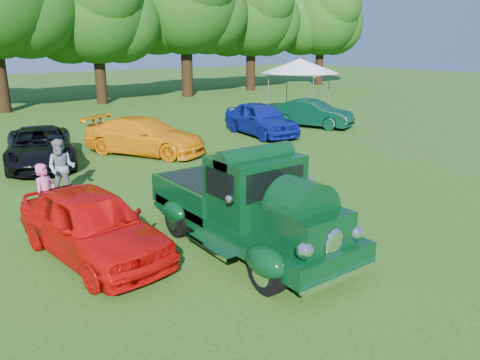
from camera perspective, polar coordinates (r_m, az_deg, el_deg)
ground at (r=9.29m, az=-2.76°, el=-8.67°), size 120.00×120.00×0.00m
hero_pickup at (r=9.18m, az=0.96°, el=-3.36°), size 2.28×4.90×1.91m
red_convertible at (r=9.26m, az=-17.57°, el=-5.12°), size 2.07×4.05×1.32m
back_car_black at (r=16.85m, az=-23.21°, el=3.75°), size 3.06×4.83×1.24m
back_car_orange at (r=17.46m, az=-11.50°, el=5.29°), size 3.99×4.84×1.32m
back_car_blue at (r=20.68m, az=2.55°, el=7.47°), size 2.19×4.38×1.43m
back_car_green at (r=22.99m, az=8.72°, el=8.03°), size 2.82×4.15×1.29m
spectator_pink at (r=10.91m, az=-22.54°, el=-1.91°), size 0.65×0.59×1.48m
spectator_grey at (r=13.19m, az=-20.92°, el=1.41°), size 0.94×0.90×1.53m
canopy_tent at (r=26.13m, az=7.32°, el=13.59°), size 5.48×5.48×3.10m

